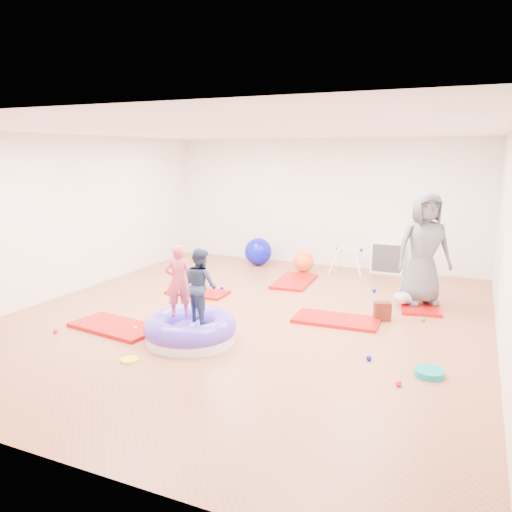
% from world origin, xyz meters
% --- Properties ---
extents(room, '(7.01, 8.01, 2.81)m').
position_xyz_m(room, '(0.00, 0.00, 1.40)').
color(room, '#9E6043').
rests_on(room, ground).
extents(gym_mat_front_left, '(1.40, 0.84, 0.05)m').
position_xyz_m(gym_mat_front_left, '(-1.53, -1.27, 0.03)').
color(gym_mat_front_left, '#A60705').
rests_on(gym_mat_front_left, ground).
extents(gym_mat_mid_left, '(1.09, 0.55, 0.05)m').
position_xyz_m(gym_mat_mid_left, '(-1.36, 0.79, 0.02)').
color(gym_mat_mid_left, '#A60705').
rests_on(gym_mat_mid_left, ground).
extents(gym_mat_center_back, '(0.73, 1.32, 0.05)m').
position_xyz_m(gym_mat_center_back, '(-0.04, 2.23, 0.03)').
color(gym_mat_center_back, '#A60705').
rests_on(gym_mat_center_back, ground).
extents(gym_mat_right, '(1.28, 0.68, 0.05)m').
position_xyz_m(gym_mat_right, '(1.31, 0.31, 0.03)').
color(gym_mat_right, '#A60705').
rests_on(gym_mat_right, ground).
extents(gym_mat_rear_right, '(0.79, 1.29, 0.05)m').
position_xyz_m(gym_mat_rear_right, '(2.37, 1.67, 0.03)').
color(gym_mat_rear_right, '#A60705').
rests_on(gym_mat_rear_right, ground).
extents(inflatable_cushion, '(1.25, 1.25, 0.39)m').
position_xyz_m(inflatable_cushion, '(-0.28, -1.23, 0.15)').
color(inflatable_cushion, white).
rests_on(inflatable_cushion, ground).
extents(child_pink, '(0.43, 0.40, 0.99)m').
position_xyz_m(child_pink, '(-0.48, -1.20, 0.85)').
color(child_pink, '#E14B59').
rests_on(child_pink, inflatable_cushion).
extents(child_navy, '(0.59, 0.55, 0.98)m').
position_xyz_m(child_navy, '(-0.10, -1.26, 0.85)').
color(child_navy, navy).
rests_on(child_navy, inflatable_cushion).
extents(adult_caregiver, '(1.07, 0.95, 1.84)m').
position_xyz_m(adult_caregiver, '(2.37, 1.67, 0.97)').
color(adult_caregiver, '#515358').
rests_on(adult_caregiver, gym_mat_rear_right).
extents(infant, '(0.34, 0.35, 0.20)m').
position_xyz_m(infant, '(2.12, 1.45, 0.15)').
color(infant, '#8FA5D2').
rests_on(infant, gym_mat_rear_right).
extents(ball_pit_balls, '(4.73, 4.00, 0.07)m').
position_xyz_m(ball_pit_balls, '(0.51, 0.17, 0.04)').
color(ball_pit_balls, green).
rests_on(ball_pit_balls, ground).
extents(exercise_ball_blue, '(0.61, 0.61, 0.61)m').
position_xyz_m(exercise_ball_blue, '(-1.31, 3.38, 0.31)').
color(exercise_ball_blue, '#080BCB').
rests_on(exercise_ball_blue, ground).
extents(exercise_ball_orange, '(0.43, 0.43, 0.43)m').
position_xyz_m(exercise_ball_orange, '(-0.16, 3.18, 0.21)').
color(exercise_ball_orange, orange).
rests_on(exercise_ball_orange, ground).
extents(infant_play_gym, '(0.70, 0.66, 0.53)m').
position_xyz_m(infant_play_gym, '(0.74, 3.41, 0.36)').
color(infant_play_gym, white).
rests_on(infant_play_gym, ground).
extents(cube_shelf, '(0.67, 0.33, 0.67)m').
position_xyz_m(cube_shelf, '(1.48, 3.79, 0.34)').
color(cube_shelf, white).
rests_on(cube_shelf, ground).
extents(balance_disc, '(0.34, 0.34, 0.08)m').
position_xyz_m(balance_disc, '(2.76, -1.07, 0.04)').
color(balance_disc, '#0E8988').
rests_on(balance_disc, ground).
extents(backpack, '(0.29, 0.23, 0.28)m').
position_xyz_m(backpack, '(1.93, 0.66, 0.14)').
color(backpack, maroon).
rests_on(backpack, ground).
extents(yellow_toy, '(0.22, 0.22, 0.03)m').
position_xyz_m(yellow_toy, '(-0.61, -2.12, 0.02)').
color(yellow_toy, yellow).
rests_on(yellow_toy, ground).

